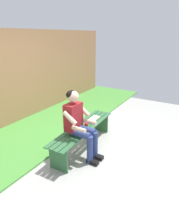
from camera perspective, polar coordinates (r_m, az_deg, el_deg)
name	(u,v)px	position (r m, az deg, el deg)	size (l,w,h in m)	color
ground_plane	(96,213)	(2.86, 1.99, -27.58)	(10.00, 7.00, 0.04)	#9E9E99
grass_strip	(35,130)	(4.85, -15.81, -5.20)	(9.00, 2.08, 0.03)	#478C38
bench_near	(83,132)	(3.87, -1.91, -5.83)	(1.90, 0.49, 0.46)	#2D6038
person_seated	(79,122)	(3.46, -3.10, -3.04)	(0.50, 0.69, 1.26)	maroon
apple	(86,124)	(3.85, -0.96, -3.61)	(0.08, 0.08, 0.08)	red
book_open	(93,119)	(4.13, 0.97, -2.21)	(0.42, 0.18, 0.02)	white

